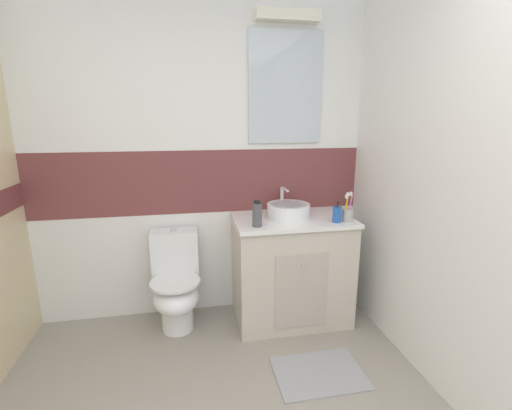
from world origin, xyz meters
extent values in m
cube|color=white|center=(0.00, 2.45, 0.42)|extent=(3.20, 0.10, 0.85)
cube|color=brown|center=(0.00, 2.45, 1.10)|extent=(3.20, 0.10, 0.50)
cube|color=white|center=(0.00, 2.45, 1.93)|extent=(3.20, 0.10, 1.15)
cube|color=silver|center=(0.67, 2.39, 1.82)|extent=(0.58, 0.02, 0.84)
cube|color=white|center=(0.67, 2.35, 2.32)|extent=(0.49, 0.10, 0.08)
cube|color=white|center=(1.35, 1.20, 1.25)|extent=(0.10, 3.48, 2.50)
cube|color=beige|center=(0.67, 2.12, 0.41)|extent=(0.88, 0.55, 0.82)
cube|color=white|center=(0.67, 2.11, 0.83)|extent=(0.90, 0.57, 0.03)
cube|color=#B6AD9F|center=(0.67, 1.84, 0.37)|extent=(0.40, 0.01, 0.57)
cylinder|color=silver|center=(0.67, 1.83, 0.57)|extent=(0.02, 0.02, 0.03)
cylinder|color=white|center=(0.64, 2.13, 0.90)|extent=(0.33, 0.33, 0.11)
cylinder|color=#AFB1BA|center=(0.64, 2.13, 0.95)|extent=(0.27, 0.27, 0.01)
cylinder|color=silver|center=(0.64, 2.33, 0.95)|extent=(0.03, 0.03, 0.20)
cylinder|color=silver|center=(0.64, 2.23, 1.05)|extent=(0.02, 0.15, 0.02)
cylinder|color=white|center=(-0.24, 2.12, 0.09)|extent=(0.24, 0.24, 0.18)
ellipsoid|color=white|center=(-0.24, 2.08, 0.29)|extent=(0.34, 0.42, 0.22)
cylinder|color=white|center=(-0.24, 2.08, 0.41)|extent=(0.37, 0.37, 0.02)
cube|color=white|center=(-0.24, 2.29, 0.57)|extent=(0.36, 0.17, 0.35)
cylinder|color=silver|center=(-0.24, 2.29, 0.75)|extent=(0.04, 0.04, 0.02)
cylinder|color=#B2ADA3|center=(1.04, 1.95, 0.90)|extent=(0.08, 0.08, 0.09)
cylinder|color=gold|center=(1.04, 1.96, 0.96)|extent=(0.01, 0.03, 0.17)
cube|color=white|center=(1.04, 1.96, 1.05)|extent=(0.01, 0.02, 0.03)
cylinder|color=gold|center=(1.02, 1.95, 0.96)|extent=(0.03, 0.02, 0.16)
cube|color=white|center=(1.02, 1.95, 1.04)|extent=(0.02, 0.02, 0.03)
cylinder|color=#D872BF|center=(1.05, 1.94, 0.97)|extent=(0.03, 0.02, 0.18)
cube|color=white|center=(1.05, 1.94, 1.06)|extent=(0.02, 0.02, 0.03)
cylinder|color=#2659B2|center=(0.95, 1.94, 0.91)|extent=(0.07, 0.07, 0.11)
cylinder|color=#262626|center=(0.95, 1.94, 0.98)|extent=(0.01, 0.01, 0.04)
cylinder|color=#262626|center=(0.95, 1.92, 1.00)|extent=(0.01, 0.02, 0.01)
cylinder|color=#4C4C51|center=(0.36, 1.94, 0.93)|extent=(0.07, 0.07, 0.17)
cylinder|color=black|center=(0.36, 1.94, 1.03)|extent=(0.05, 0.05, 0.02)
cube|color=#99999E|center=(0.66, 1.43, 0.01)|extent=(0.57, 0.41, 0.01)
camera|label=1|loc=(-0.11, -0.40, 1.59)|focal=24.86mm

